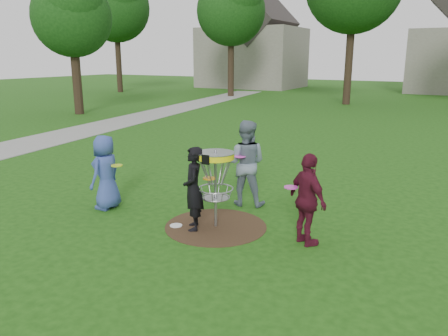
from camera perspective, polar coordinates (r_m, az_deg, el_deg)
The scene contains 10 objects.
ground at distance 7.79m, azimuth -1.08°, elevation -7.62°, with size 100.00×100.00×0.00m, color #19470F.
dirt_patch at distance 7.79m, azimuth -1.08°, elevation -7.60°, with size 1.80×1.80×0.01m, color #47331E.
concrete_path at distance 19.93m, azimuth -14.64°, elevation 5.53°, with size 2.20×40.00×0.02m, color #9E9E99.
player_blue at distance 8.79m, azimuth -15.20°, elevation -0.54°, with size 0.71×0.47×1.46m, color #374C98.
player_black at distance 7.46m, azimuth -4.02°, elevation -2.73°, with size 0.53×0.35×1.46m, color black.
player_grey at distance 8.69m, azimuth 2.82°, elevation 0.65°, with size 0.83×0.65×1.72m, color slate.
player_maroon at distance 6.96m, azimuth 10.88°, elevation -4.11°, with size 0.87×0.36×1.48m, color #541325.
disc_on_grass at distance 7.84m, azimuth -6.28°, elevation -7.49°, with size 0.22×0.22×0.02m, color white.
disc_golf_basket at distance 7.47m, azimuth -1.12°, elevation -0.36°, with size 0.66×0.67×1.38m.
held_discs at distance 7.78m, azimuth -1.72°, elevation -0.38°, with size 3.66×1.45×0.18m.
Camera 1 is at (3.63, -6.25, 2.92)m, focal length 35.00 mm.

